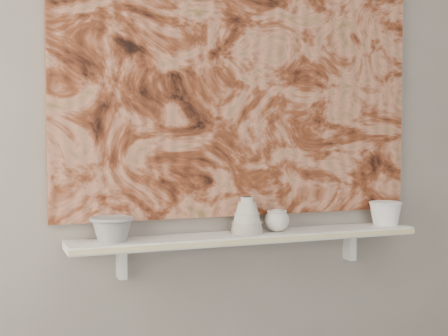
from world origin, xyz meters
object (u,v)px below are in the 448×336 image
bowl_white (386,213)px  bowl_grey (112,229)px  bell_vessel (247,215)px  shelf (250,237)px  painting (242,77)px  cup_cream (277,220)px

bowl_white → bowl_grey: bearing=180.0°
bowl_grey → bell_vessel: 0.52m
shelf → bowl_white: (0.62, 0.00, 0.07)m
painting → bell_vessel: bearing=-100.1°
shelf → cup_cream: 0.13m
shelf → painting: painting is taller
bowl_grey → cup_cream: size_ratio=1.62×
bowl_grey → bowl_white: 1.16m
cup_cream → painting: bearing=144.7°
shelf → bowl_grey: (-0.54, 0.00, 0.06)m
shelf → bowl_grey: size_ratio=8.88×
bowl_grey → bowl_white: bowl_white is taller
cup_cream → bell_vessel: 0.13m
shelf → bowl_white: bowl_white is taller
bowl_grey → cup_cream: bearing=0.0°
shelf → cup_cream: cup_cream is taller
painting → cup_cream: painting is taller
painting → bell_vessel: painting is taller
bowl_white → shelf: bearing=180.0°
bowl_grey → painting: bearing=8.5°
cup_cream → bell_vessel: bell_vessel is taller
painting → cup_cream: bearing=-35.3°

